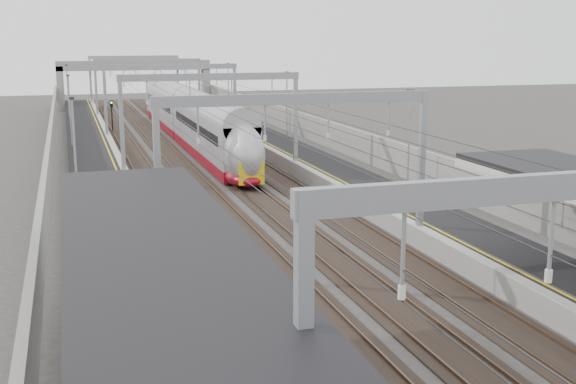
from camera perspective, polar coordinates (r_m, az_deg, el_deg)
platform_left at (r=54.67m, az=-14.84°, el=1.62°), size 4.00×120.00×1.00m
platform_right at (r=57.49m, az=1.30°, el=2.52°), size 4.00×120.00×1.00m
tracks at (r=55.60m, az=-6.56°, el=1.64°), size 11.40×140.00×0.20m
overhead_line at (r=61.35m, az=-7.85°, el=8.31°), size 13.00×140.00×6.60m
canopy_left at (r=12.90m, az=-7.56°, el=-10.34°), size 4.40×30.00×4.24m
overbridge at (r=109.36m, az=-12.03°, el=9.30°), size 22.00×2.20×6.90m
wall_left at (r=54.47m, az=-18.26°, el=2.55°), size 0.30×120.00×3.20m
wall_right at (r=58.40m, az=4.29°, el=3.73°), size 0.30×120.00×3.20m
train at (r=69.80m, az=-7.61°, el=5.44°), size 2.73×49.83×4.32m
signal_green at (r=80.86m, az=-13.76°, el=6.30°), size 0.32×0.32×3.48m
signal_red_near at (r=73.06m, az=-6.70°, el=5.98°), size 0.32×0.32×3.48m
signal_red_far at (r=78.85m, az=-5.85°, el=6.44°), size 0.32×0.32×3.48m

